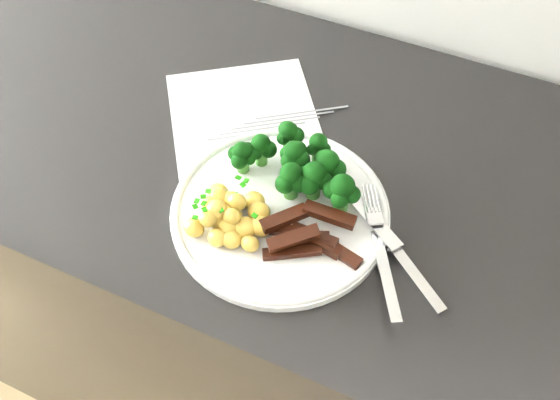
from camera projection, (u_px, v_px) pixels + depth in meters
name	position (u px, v px, depth m)	size (l,w,h in m)	color
counter	(350.00, 331.00, 1.18)	(2.35, 0.59, 0.88)	black
recipe_paper	(248.00, 135.00, 0.88)	(0.34, 0.36, 0.00)	white
plate	(280.00, 210.00, 0.79)	(0.28, 0.28, 0.02)	white
broccoli	(301.00, 166.00, 0.79)	(0.18, 0.11, 0.06)	#316A22
potatoes	(229.00, 216.00, 0.77)	(0.10, 0.09, 0.04)	#E5B74D
beef_strips	(307.00, 234.00, 0.75)	(0.13, 0.09, 0.03)	black
fork	(382.00, 254.00, 0.74)	(0.11, 0.18, 0.02)	silver
knife	(403.00, 260.00, 0.75)	(0.18, 0.14, 0.02)	silver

